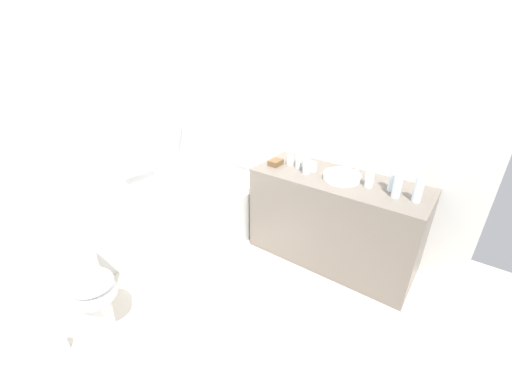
# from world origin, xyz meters

# --- Properties ---
(ground_plane) EXTENTS (3.87, 3.87, 0.00)m
(ground_plane) POSITION_xyz_m (0.00, 0.00, 0.00)
(ground_plane) COLOR beige
(wall_back_tiled) EXTENTS (3.27, 0.10, 2.44)m
(wall_back_tiled) POSITION_xyz_m (0.00, 1.27, 1.22)
(wall_back_tiled) COLOR silver
(wall_back_tiled) RESTS_ON ground_plane
(wall_right_mirror) EXTENTS (0.10, 2.84, 2.44)m
(wall_right_mirror) POSITION_xyz_m (1.48, 0.00, 1.22)
(wall_right_mirror) COLOR silver
(wall_right_mirror) RESTS_ON ground_plane
(bathtub) EXTENTS (1.61, 0.68, 1.27)m
(bathtub) POSITION_xyz_m (0.55, 0.88, 0.30)
(bathtub) COLOR silver
(bathtub) RESTS_ON ground_plane
(toilet) EXTENTS (0.37, 0.53, 0.71)m
(toilet) POSITION_xyz_m (-0.72, 0.81, 0.37)
(toilet) COLOR white
(toilet) RESTS_ON ground_plane
(vanity_counter) EXTENTS (0.61, 1.55, 0.87)m
(vanity_counter) POSITION_xyz_m (1.13, -0.29, 0.44)
(vanity_counter) COLOR #6B6056
(vanity_counter) RESTS_ON ground_plane
(sink_basin) EXTENTS (0.32, 0.32, 0.05)m
(sink_basin) POSITION_xyz_m (1.12, -0.32, 0.90)
(sink_basin) COLOR white
(sink_basin) RESTS_ON vanity_counter
(sink_faucet) EXTENTS (0.11, 0.15, 0.06)m
(sink_faucet) POSITION_xyz_m (1.31, -0.32, 0.90)
(sink_faucet) COLOR #B2B2B7
(sink_faucet) RESTS_ON vanity_counter
(water_bottle_0) EXTENTS (0.07, 0.07, 0.26)m
(water_bottle_0) POSITION_xyz_m (1.06, -0.79, 1.00)
(water_bottle_0) COLOR silver
(water_bottle_0) RESTS_ON vanity_counter
(water_bottle_1) EXTENTS (0.07, 0.07, 0.25)m
(water_bottle_1) POSITION_xyz_m (1.13, 0.12, 0.99)
(water_bottle_1) COLOR silver
(water_bottle_1) RESTS_ON vanity_counter
(water_bottle_2) EXTENTS (0.07, 0.07, 0.22)m
(water_bottle_2) POSITION_xyz_m (1.08, -0.94, 0.97)
(water_bottle_2) COLOR silver
(water_bottle_2) RESTS_ON vanity_counter
(water_bottle_3) EXTENTS (0.07, 0.07, 0.20)m
(water_bottle_3) POSITION_xyz_m (1.12, -0.56, 0.97)
(water_bottle_3) COLOR silver
(water_bottle_3) RESTS_ON vanity_counter
(water_bottle_4) EXTENTS (0.06, 0.06, 0.25)m
(water_bottle_4) POSITION_xyz_m (1.15, -0.73, 0.99)
(water_bottle_4) COLOR silver
(water_bottle_4) RESTS_ON vanity_counter
(water_bottle_5) EXTENTS (0.07, 0.07, 0.22)m
(water_bottle_5) POSITION_xyz_m (1.05, 0.00, 0.98)
(water_bottle_5) COLOR silver
(water_bottle_5) RESTS_ON vanity_counter
(drinking_glass_0) EXTENTS (0.08, 0.08, 0.08)m
(drinking_glass_0) POSITION_xyz_m (1.14, -0.02, 0.91)
(drinking_glass_0) COLOR white
(drinking_glass_0) RESTS_ON vanity_counter
(drinking_glass_1) EXTENTS (0.07, 0.07, 0.09)m
(drinking_glass_1) POSITION_xyz_m (1.15, 0.23, 0.92)
(drinking_glass_1) COLOR white
(drinking_glass_1) RESTS_ON vanity_counter
(amenity_basket) EXTENTS (0.14, 0.10, 0.05)m
(amenity_basket) POSITION_xyz_m (1.06, 0.34, 0.90)
(amenity_basket) COLOR brown
(amenity_basket) RESTS_ON vanity_counter
(bath_mat) EXTENTS (0.60, 0.42, 0.01)m
(bath_mat) POSITION_xyz_m (0.36, 0.29, 0.01)
(bath_mat) COLOR white
(bath_mat) RESTS_ON ground_plane
(toilet_paper_roll) EXTENTS (0.11, 0.11, 0.12)m
(toilet_paper_roll) POSITION_xyz_m (-0.99, 0.79, 0.06)
(toilet_paper_roll) COLOR white
(toilet_paper_roll) RESTS_ON ground_plane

